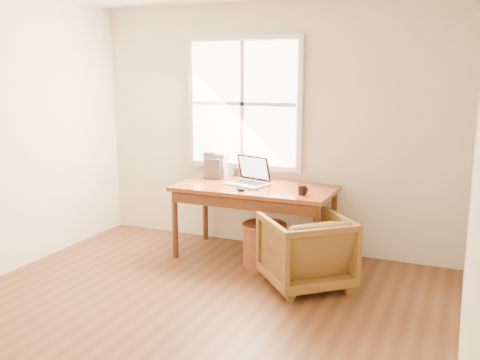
# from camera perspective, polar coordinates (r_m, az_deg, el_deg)

# --- Properties ---
(room_shell) EXTENTS (4.04, 4.54, 2.64)m
(room_shell) POSITION_cam_1_polar(r_m,az_deg,el_deg) (3.86, -7.75, 2.93)
(room_shell) COLOR brown
(room_shell) RESTS_ON ground
(desk) EXTENTS (1.60, 0.80, 0.04)m
(desk) POSITION_cam_1_polar(r_m,az_deg,el_deg) (5.40, 1.59, -0.88)
(desk) COLOR brown
(desk) RESTS_ON room_shell
(armchair) EXTENTS (1.00, 1.00, 0.66)m
(armchair) POSITION_cam_1_polar(r_m,az_deg,el_deg) (4.81, 7.05, -7.52)
(armchair) COLOR brown
(armchair) RESTS_ON room_shell
(wicker_stool) EXTENTS (0.46, 0.46, 0.42)m
(wicker_stool) POSITION_cam_1_polar(r_m,az_deg,el_deg) (5.30, 2.59, -6.96)
(wicker_stool) COLOR brown
(wicker_stool) RESTS_ON room_shell
(laptop) EXTENTS (0.49, 0.50, 0.29)m
(laptop) POSITION_cam_1_polar(r_m,az_deg,el_deg) (5.41, 0.78, 0.92)
(laptop) COLOR #B1B3B8
(laptop) RESTS_ON desk
(mouse) EXTENTS (0.11, 0.08, 0.03)m
(mouse) POSITION_cam_1_polar(r_m,az_deg,el_deg) (5.18, 0.10, -1.01)
(mouse) COLOR black
(mouse) RESTS_ON desk
(coffee_mug) EXTENTS (0.08, 0.08, 0.09)m
(coffee_mug) POSITION_cam_1_polar(r_m,az_deg,el_deg) (5.05, 6.65, -1.08)
(coffee_mug) COLOR black
(coffee_mug) RESTS_ON desk
(cd_stack_a) EXTENTS (0.14, 0.13, 0.27)m
(cd_stack_a) POSITION_cam_1_polar(r_m,az_deg,el_deg) (5.80, -2.09, 1.51)
(cd_stack_a) COLOR #B1B7BD
(cd_stack_a) RESTS_ON desk
(cd_stack_b) EXTENTS (0.16, 0.14, 0.22)m
(cd_stack_b) POSITION_cam_1_polar(r_m,az_deg,el_deg) (5.77, -2.67, 1.21)
(cd_stack_b) COLOR #242428
(cd_stack_b) RESTS_ON desk
(cd_stack_c) EXTENTS (0.15, 0.14, 0.29)m
(cd_stack_c) POSITION_cam_1_polar(r_m,az_deg,el_deg) (5.79, -3.19, 1.60)
(cd_stack_c) COLOR #9F9FAC
(cd_stack_c) RESTS_ON desk
(cd_stack_d) EXTENTS (0.16, 0.15, 0.16)m
(cd_stack_d) POSITION_cam_1_polar(r_m,az_deg,el_deg) (5.89, -1.31, 1.14)
(cd_stack_d) COLOR #ABAEB6
(cd_stack_d) RESTS_ON desk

